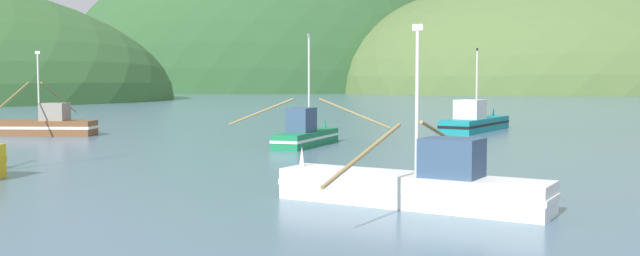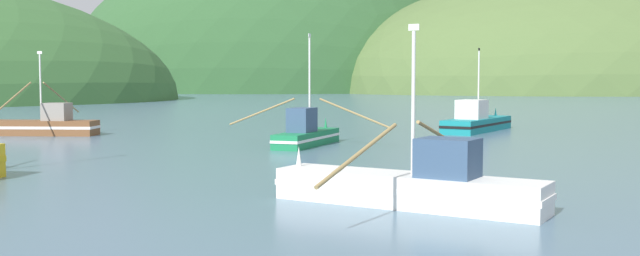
% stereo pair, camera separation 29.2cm
% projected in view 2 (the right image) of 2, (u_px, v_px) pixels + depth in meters
% --- Properties ---
extents(hill_mid_left, '(167.03, 133.63, 79.56)m').
position_uv_depth(hill_mid_left, '(569.00, 92.00, 243.16)').
color(hill_mid_left, '#516B38').
rests_on(hill_mid_left, ground).
extents(hill_mid_right, '(156.26, 125.01, 109.98)m').
position_uv_depth(hill_mid_right, '(279.00, 91.00, 269.58)').
color(hill_mid_right, '#2D562D').
rests_on(hill_mid_right, ground).
extents(fishing_boat_teal, '(9.02, 8.93, 6.62)m').
position_uv_depth(fishing_boat_teal, '(476.00, 122.00, 56.19)').
color(fishing_boat_teal, '#147F84').
rests_on(fishing_boat_teal, ground).
extents(fishing_boat_green, '(8.97, 7.14, 6.96)m').
position_uv_depth(fishing_boat_green, '(306.00, 134.00, 43.84)').
color(fishing_boat_green, '#197A47').
rests_on(fishing_boat_green, ground).
extents(fishing_boat_white, '(8.06, 8.07, 5.83)m').
position_uv_depth(fishing_boat_white, '(412.00, 185.00, 22.69)').
color(fishing_boat_white, white).
rests_on(fishing_boat_white, ground).
extents(fishing_boat_brown, '(8.87, 14.48, 6.19)m').
position_uv_depth(fishing_boat_brown, '(41.00, 125.00, 52.27)').
color(fishing_boat_brown, brown).
rests_on(fishing_boat_brown, ground).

